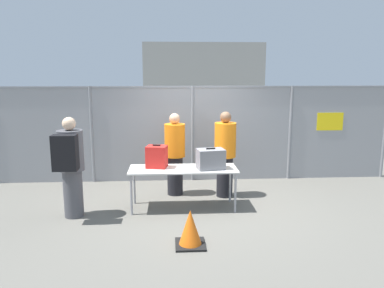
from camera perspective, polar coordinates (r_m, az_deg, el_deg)
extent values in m
plane|color=#605E56|center=(6.96, 0.92, -9.23)|extent=(120.00, 120.00, 0.00)
cylinder|color=gray|center=(8.43, -15.00, 1.35)|extent=(0.07, 0.07, 2.11)
cylinder|color=gray|center=(8.28, 0.09, 1.55)|extent=(0.07, 0.07, 2.11)
cylinder|color=gray|center=(8.69, 14.71, 1.64)|extent=(0.07, 0.07, 2.11)
cube|color=gray|center=(8.28, 0.09, 1.55)|extent=(8.79, 0.01, 2.11)
cube|color=gray|center=(8.17, 0.09, 8.64)|extent=(8.79, 0.04, 0.04)
cube|color=yellow|center=(8.97, 20.30, 3.23)|extent=(0.60, 0.01, 0.40)
cube|color=silver|center=(6.60, -1.37, -3.83)|extent=(1.90, 0.68, 0.02)
cylinder|color=#99999E|center=(6.46, -9.23, -7.66)|extent=(0.04, 0.04, 0.71)
cylinder|color=#99999E|center=(6.53, 6.62, -7.41)|extent=(0.04, 0.04, 0.71)
cylinder|color=#99999E|center=(6.99, -8.78, -6.22)|extent=(0.04, 0.04, 0.71)
cylinder|color=#99999E|center=(7.05, 5.83, -6.00)|extent=(0.04, 0.04, 0.71)
cube|color=red|center=(6.65, -5.40, -1.94)|extent=(0.40, 0.35, 0.39)
cube|color=black|center=(6.60, -5.43, -0.20)|extent=(0.14, 0.05, 0.02)
cube|color=slate|center=(6.53, 2.86, -2.29)|extent=(0.51, 0.40, 0.35)
cube|color=black|center=(6.50, 2.87, -0.69)|extent=(0.16, 0.05, 0.02)
cylinder|color=#4C4C51|center=(6.62, -17.65, -7.18)|extent=(0.32, 0.32, 0.80)
cylinder|color=#4C4C51|center=(6.43, -18.02, -0.95)|extent=(0.42, 0.42, 0.67)
sphere|color=beige|center=(6.36, -18.25, 2.95)|extent=(0.22, 0.22, 0.22)
cube|color=black|center=(6.12, -18.78, -1.25)|extent=(0.38, 0.23, 0.56)
cylinder|color=black|center=(7.44, -2.60, -4.80)|extent=(0.30, 0.30, 0.77)
cylinder|color=orange|center=(7.28, -2.64, 0.56)|extent=(0.40, 0.40, 0.64)
sphere|color=tan|center=(7.22, -2.67, 3.88)|extent=(0.21, 0.21, 0.21)
cylinder|color=black|center=(7.35, 4.99, -4.95)|extent=(0.31, 0.31, 0.79)
cylinder|color=orange|center=(7.18, 5.09, 0.62)|extent=(0.41, 0.41, 0.66)
sphere|color=brown|center=(7.12, 5.15, 4.08)|extent=(0.21, 0.21, 0.21)
cube|color=white|center=(10.03, 13.77, -0.83)|extent=(3.09, 1.50, 0.49)
sphere|color=black|center=(9.14, 11.99, -2.58)|extent=(0.61, 0.61, 0.61)
sphere|color=black|center=(10.67, 9.71, -0.58)|extent=(0.61, 0.61, 0.61)
cylinder|color=#59595B|center=(9.66, 1.82, -2.15)|extent=(1.08, 0.06, 0.06)
cube|color=#999993|center=(42.26, 1.43, 11.23)|extent=(12.38, 8.01, 5.38)
cube|color=black|center=(5.44, -0.27, -15.05)|extent=(0.42, 0.42, 0.03)
cone|color=orange|center=(5.33, -0.27, -12.66)|extent=(0.34, 0.34, 0.52)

